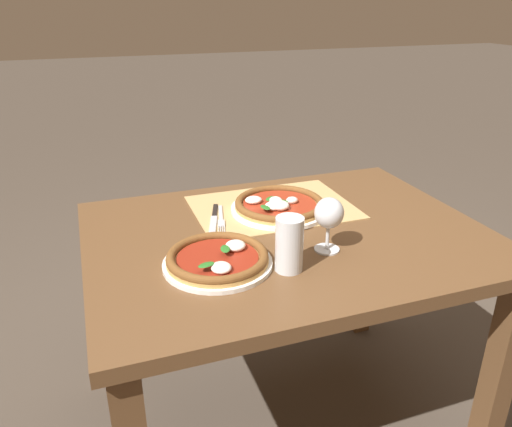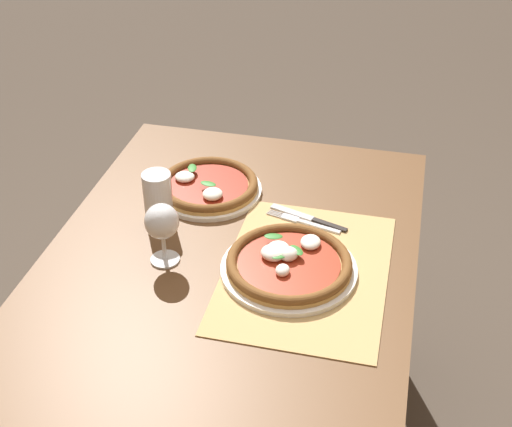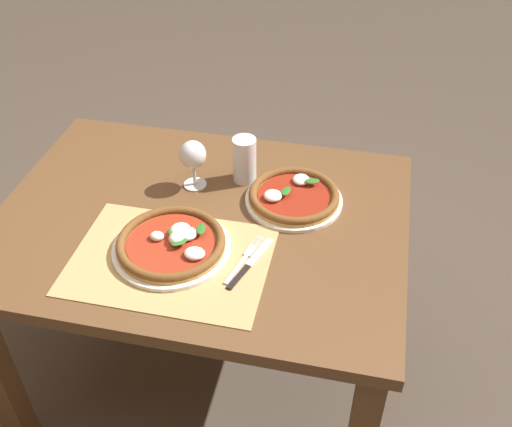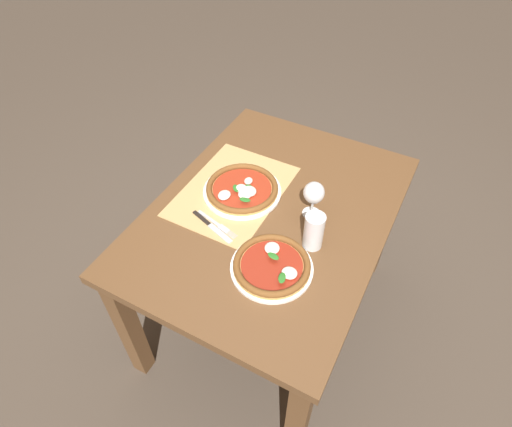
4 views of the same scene
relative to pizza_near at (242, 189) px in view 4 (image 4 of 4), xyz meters
The scene contains 9 objects.
ground_plane 0.78m from the pizza_near, 78.06° to the left, with size 24.00×24.00×0.00m, color #473D33.
dining_table 0.20m from the pizza_near, 78.06° to the left, with size 1.17×0.88×0.74m.
paper_placemat 0.05m from the pizza_near, 80.47° to the right, with size 0.52×0.37×0.00m, color tan.
pizza_near is the anchor object (origin of this frame).
pizza_far 0.39m from the pizza_near, 44.34° to the left, with size 0.29×0.29×0.05m.
wine_glass 0.30m from the pizza_near, 94.93° to the left, with size 0.08×0.08×0.16m.
pint_glass 0.38m from the pizza_near, 71.87° to the left, with size 0.07×0.07×0.15m.
fork 0.20m from the pizza_near, ahead, with size 0.07×0.20×0.00m.
knife 0.22m from the pizza_near, ahead, with size 0.08×0.21×0.01m.
Camera 4 is at (1.05, 0.49, 1.93)m, focal length 30.00 mm.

